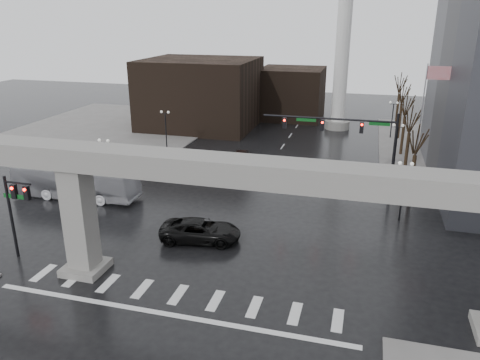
{
  "coord_description": "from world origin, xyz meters",
  "views": [
    {
      "loc": [
        10.16,
        -23.65,
        16.2
      ],
      "look_at": [
        1.46,
        7.96,
        4.5
      ],
      "focal_mm": 35.0,
      "sensor_mm": 36.0,
      "label": 1
    }
  ],
  "objects_px": {
    "pickup_truck": "(200,231)",
    "far_car": "(241,158)",
    "signal_mast_arm": "(352,135)",
    "city_bus": "(75,181)"
  },
  "relations": [
    {
      "from": "signal_mast_arm",
      "to": "city_bus",
      "type": "bearing_deg",
      "value": -163.11
    },
    {
      "from": "pickup_truck",
      "to": "far_car",
      "type": "xyz_separation_m",
      "value": [
        -2.01,
        18.78,
        -0.02
      ]
    },
    {
      "from": "signal_mast_arm",
      "to": "city_bus",
      "type": "relative_size",
      "value": 1.01
    },
    {
      "from": "signal_mast_arm",
      "to": "far_car",
      "type": "bearing_deg",
      "value": 153.18
    },
    {
      "from": "pickup_truck",
      "to": "far_car",
      "type": "height_order",
      "value": "pickup_truck"
    },
    {
      "from": "city_bus",
      "to": "far_car",
      "type": "xyz_separation_m",
      "value": [
        12.13,
        13.5,
        -0.85
      ]
    },
    {
      "from": "signal_mast_arm",
      "to": "pickup_truck",
      "type": "height_order",
      "value": "signal_mast_arm"
    },
    {
      "from": "signal_mast_arm",
      "to": "pickup_truck",
      "type": "xyz_separation_m",
      "value": [
        -10.11,
        -12.65,
        -4.99
      ]
    },
    {
      "from": "pickup_truck",
      "to": "city_bus",
      "type": "distance_m",
      "value": 15.12
    },
    {
      "from": "far_car",
      "to": "pickup_truck",
      "type": "bearing_deg",
      "value": -93.61
    }
  ]
}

